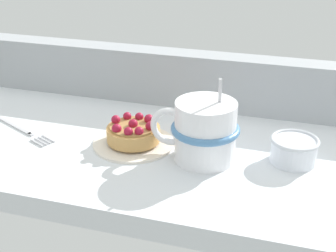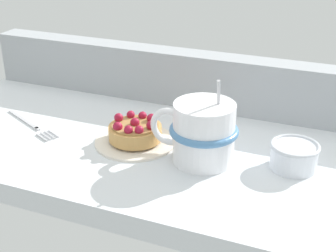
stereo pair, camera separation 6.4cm
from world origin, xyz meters
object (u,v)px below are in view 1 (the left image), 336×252
object	(u,v)px
coffee_mug	(204,131)
raspberry_tart	(133,132)
dessert_fork	(23,130)
dessert_plate	(134,142)
sugar_bowl	(294,151)

from	to	relation	value
coffee_mug	raspberry_tart	bearing A→B (deg)	173.29
raspberry_tart	coffee_mug	xyz separation A→B (cm)	(11.86, -1.40, 2.47)
dessert_fork	dessert_plate	bearing A→B (deg)	2.69
sugar_bowl	coffee_mug	bearing A→B (deg)	-169.12
coffee_mug	dessert_plate	bearing A→B (deg)	173.30
dessert_plate	dessert_fork	size ratio (longest dim) A/B	0.89
raspberry_tart	dessert_fork	world-z (taller)	raspberry_tart
dessert_fork	sugar_bowl	world-z (taller)	sugar_bowl
raspberry_tart	sugar_bowl	size ratio (longest dim) A/B	1.18
dessert_plate	raspberry_tart	world-z (taller)	raspberry_tart
dessert_plate	dessert_fork	xyz separation A→B (cm)	(-20.04, -0.94, -0.07)
dessert_fork	raspberry_tart	bearing A→B (deg)	2.70
raspberry_tart	dessert_fork	distance (cm)	20.17
dessert_fork	sugar_bowl	size ratio (longest dim) A/B	2.04
dessert_fork	sugar_bowl	distance (cm)	45.31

